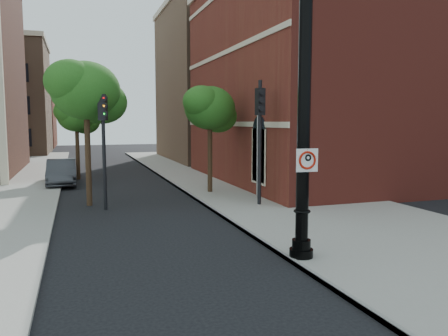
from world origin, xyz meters
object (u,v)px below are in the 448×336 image
object	(u,v)px
lamppost	(304,131)
no_parking_sign	(307,160)
traffic_signal_left	(103,127)
traffic_signal_right	(260,122)
parked_car	(62,172)

from	to	relation	value
lamppost	no_parking_sign	distance (m)	0.74
lamppost	traffic_signal_left	xyz separation A→B (m)	(-4.42, 8.56, 0.00)
lamppost	traffic_signal_right	world-z (taller)	lamppost
parked_car	traffic_signal_right	bearing A→B (deg)	-50.20
lamppost	traffic_signal_left	distance (m)	9.63
traffic_signal_right	parked_car	bearing A→B (deg)	122.93
no_parking_sign	traffic_signal_right	distance (m)	7.49
no_parking_sign	traffic_signal_left	distance (m)	9.83
lamppost	no_parking_sign	bearing A→B (deg)	-85.47
lamppost	traffic_signal_right	xyz separation A→B (m)	(1.83, 7.02, 0.21)
parked_car	lamppost	bearing A→B (deg)	-69.83
traffic_signal_right	no_parking_sign	bearing A→B (deg)	-111.82
parked_car	no_parking_sign	bearing A→B (deg)	-70.00
traffic_signal_left	traffic_signal_right	bearing A→B (deg)	10.95
traffic_signal_left	no_parking_sign	bearing A→B (deg)	-38.32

